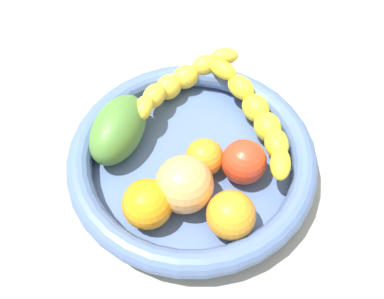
{
  "coord_description": "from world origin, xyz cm",
  "views": [
    {
      "loc": [
        9.29,
        -30.4,
        52.88
      ],
      "look_at": [
        0.0,
        0.0,
        7.9
      ],
      "focal_mm": 36.87,
      "sensor_mm": 36.0,
      "label": 1
    }
  ],
  "objects_px": {
    "banana_draped_left": "(181,81)",
    "peach_blush": "(184,184)",
    "orange_front": "(148,204)",
    "tomato_red": "(244,161)",
    "orange_mid_left": "(204,157)",
    "mango_green": "(118,130)",
    "fruit_bowl": "(192,158)",
    "orange_mid_right": "(231,215)",
    "banana_draped_right": "(258,115)"
  },
  "relations": [
    {
      "from": "banana_draped_left",
      "to": "mango_green",
      "type": "distance_m",
      "value": 0.13
    },
    {
      "from": "peach_blush",
      "to": "orange_mid_right",
      "type": "bearing_deg",
      "value": -17.22
    },
    {
      "from": "orange_mid_left",
      "to": "mango_green",
      "type": "relative_size",
      "value": 0.45
    },
    {
      "from": "mango_green",
      "to": "peach_blush",
      "type": "distance_m",
      "value": 0.13
    },
    {
      "from": "orange_front",
      "to": "orange_mid_right",
      "type": "height_order",
      "value": "orange_front"
    },
    {
      "from": "peach_blush",
      "to": "orange_front",
      "type": "bearing_deg",
      "value": -134.48
    },
    {
      "from": "fruit_bowl",
      "to": "orange_front",
      "type": "bearing_deg",
      "value": -106.06
    },
    {
      "from": "tomato_red",
      "to": "orange_mid_right",
      "type": "bearing_deg",
      "value": -88.7
    },
    {
      "from": "banana_draped_right",
      "to": "orange_mid_left",
      "type": "height_order",
      "value": "banana_draped_right"
    },
    {
      "from": "orange_mid_left",
      "to": "tomato_red",
      "type": "bearing_deg",
      "value": 7.12
    },
    {
      "from": "orange_front",
      "to": "orange_mid_right",
      "type": "distance_m",
      "value": 0.11
    },
    {
      "from": "orange_mid_left",
      "to": "orange_mid_right",
      "type": "height_order",
      "value": "orange_mid_right"
    },
    {
      "from": "tomato_red",
      "to": "peach_blush",
      "type": "bearing_deg",
      "value": -136.43
    },
    {
      "from": "fruit_bowl",
      "to": "mango_green",
      "type": "xyz_separation_m",
      "value": [
        -0.11,
        -0.0,
        0.03
      ]
    },
    {
      "from": "orange_mid_right",
      "to": "banana_draped_right",
      "type": "bearing_deg",
      "value": 90.21
    },
    {
      "from": "orange_front",
      "to": "mango_green",
      "type": "bearing_deg",
      "value": 129.87
    },
    {
      "from": "banana_draped_left",
      "to": "orange_mid_left",
      "type": "xyz_separation_m",
      "value": [
        0.07,
        -0.12,
        -0.01
      ]
    },
    {
      "from": "banana_draped_right",
      "to": "peach_blush",
      "type": "relative_size",
      "value": 2.55
    },
    {
      "from": "fruit_bowl",
      "to": "peach_blush",
      "type": "relative_size",
      "value": 4.58
    },
    {
      "from": "fruit_bowl",
      "to": "orange_mid_left",
      "type": "relative_size",
      "value": 6.55
    },
    {
      "from": "orange_mid_right",
      "to": "peach_blush",
      "type": "distance_m",
      "value": 0.07
    },
    {
      "from": "orange_front",
      "to": "orange_mid_left",
      "type": "relative_size",
      "value": 1.21
    },
    {
      "from": "banana_draped_left",
      "to": "banana_draped_right",
      "type": "relative_size",
      "value": 0.94
    },
    {
      "from": "orange_mid_left",
      "to": "orange_mid_right",
      "type": "relative_size",
      "value": 0.86
    },
    {
      "from": "banana_draped_left",
      "to": "peach_blush",
      "type": "height_order",
      "value": "peach_blush"
    },
    {
      "from": "tomato_red",
      "to": "mango_green",
      "type": "bearing_deg",
      "value": -179.31
    },
    {
      "from": "fruit_bowl",
      "to": "orange_mid_left",
      "type": "xyz_separation_m",
      "value": [
        0.02,
        -0.01,
        0.02
      ]
    },
    {
      "from": "fruit_bowl",
      "to": "tomato_red",
      "type": "xyz_separation_m",
      "value": [
        0.07,
        0.0,
        0.02
      ]
    },
    {
      "from": "orange_mid_right",
      "to": "mango_green",
      "type": "height_order",
      "value": "mango_green"
    },
    {
      "from": "mango_green",
      "to": "banana_draped_right",
      "type": "bearing_deg",
      "value": 24.87
    },
    {
      "from": "fruit_bowl",
      "to": "tomato_red",
      "type": "distance_m",
      "value": 0.08
    },
    {
      "from": "tomato_red",
      "to": "orange_front",
      "type": "bearing_deg",
      "value": -135.71
    },
    {
      "from": "orange_front",
      "to": "tomato_red",
      "type": "bearing_deg",
      "value": 44.29
    },
    {
      "from": "mango_green",
      "to": "fruit_bowl",
      "type": "bearing_deg",
      "value": 0.66
    },
    {
      "from": "banana_draped_left",
      "to": "orange_front",
      "type": "xyz_separation_m",
      "value": [
        0.03,
        -0.22,
        -0.0
      ]
    },
    {
      "from": "banana_draped_left",
      "to": "tomato_red",
      "type": "relative_size",
      "value": 2.95
    },
    {
      "from": "mango_green",
      "to": "peach_blush",
      "type": "bearing_deg",
      "value": -26.9
    },
    {
      "from": "peach_blush",
      "to": "banana_draped_right",
      "type": "bearing_deg",
      "value": 65.41
    },
    {
      "from": "orange_front",
      "to": "fruit_bowl",
      "type": "bearing_deg",
      "value": 73.94
    },
    {
      "from": "orange_front",
      "to": "tomato_red",
      "type": "relative_size",
      "value": 1.04
    },
    {
      "from": "banana_draped_left",
      "to": "peach_blush",
      "type": "xyz_separation_m",
      "value": [
        0.06,
        -0.18,
        0.0
      ]
    },
    {
      "from": "banana_draped_left",
      "to": "orange_mid_left",
      "type": "relative_size",
      "value": 3.42
    },
    {
      "from": "mango_green",
      "to": "orange_front",
      "type": "bearing_deg",
      "value": -50.13
    },
    {
      "from": "orange_front",
      "to": "peach_blush",
      "type": "xyz_separation_m",
      "value": [
        0.04,
        0.04,
        0.01
      ]
    },
    {
      "from": "banana_draped_left",
      "to": "tomato_red",
      "type": "xyz_separation_m",
      "value": [
        0.13,
        -0.12,
        -0.0
      ]
    },
    {
      "from": "fruit_bowl",
      "to": "orange_mid_right",
      "type": "relative_size",
      "value": 5.61
    },
    {
      "from": "banana_draped_left",
      "to": "orange_front",
      "type": "distance_m",
      "value": 0.22
    },
    {
      "from": "orange_mid_right",
      "to": "peach_blush",
      "type": "relative_size",
      "value": 0.82
    },
    {
      "from": "banana_draped_left",
      "to": "orange_mid_right",
      "type": "relative_size",
      "value": 2.93
    },
    {
      "from": "mango_green",
      "to": "orange_mid_left",
      "type": "bearing_deg",
      "value": -2.01
    }
  ]
}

